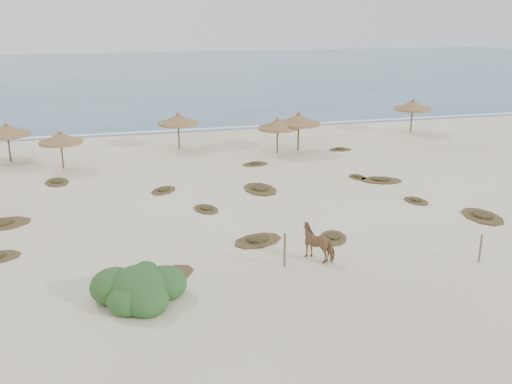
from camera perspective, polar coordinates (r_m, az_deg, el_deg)
ground at (r=23.56m, az=-0.08°, el=-5.99°), size 160.00×160.00×0.00m
ocean at (r=96.48m, az=-11.95°, el=11.58°), size 200.00×100.00×0.01m
foam_line at (r=48.12m, az=-8.18°, el=6.10°), size 70.00×0.60×0.01m
palapa_1 at (r=40.46m, az=-23.64°, el=5.62°), size 2.90×2.90×2.67m
palapa_2 at (r=37.44m, az=-18.97°, el=5.08°), size 3.01×3.01×2.50m
palapa_3 at (r=41.20m, az=-7.79°, el=7.15°), size 3.62×3.62×2.69m
palapa_4 at (r=40.32m, az=4.29°, el=7.20°), size 3.57×3.57×2.84m
palapa_5 at (r=39.53m, az=2.17°, el=6.72°), size 3.31×3.31×2.57m
palapa_6 at (r=48.27m, az=15.40°, el=8.32°), size 3.11×3.11×2.81m
horse at (r=22.81m, az=6.32°, el=-5.03°), size 1.58×1.76×1.38m
fence_post_near at (r=22.03m, az=2.89°, el=-5.81°), size 0.13×0.13×1.36m
fence_post_far at (r=24.04m, az=21.52°, el=-5.27°), size 0.11×0.11×1.17m
bush at (r=19.94m, az=-11.60°, el=-9.42°), size 3.30×2.90×1.48m
scrub_1 at (r=28.94m, az=-24.25°, el=-2.93°), size 3.14×2.42×0.16m
scrub_2 at (r=28.50m, az=-5.02°, el=-1.69°), size 1.54×1.92×0.16m
scrub_3 at (r=31.58m, az=0.41°, el=0.31°), size 1.98×2.80×0.16m
scrub_4 at (r=30.77m, az=15.72°, el=-0.83°), size 1.25×1.70×0.16m
scrub_5 at (r=34.06m, az=12.39°, el=1.18°), size 2.79×2.29×0.16m
scrub_6 at (r=34.84m, az=-19.28°, el=0.96°), size 1.60×2.19×0.16m
scrub_7 at (r=36.84m, az=-0.08°, el=2.83°), size 1.89×1.40×0.16m
scrub_9 at (r=24.56m, az=0.18°, el=-4.84°), size 2.67×2.24×0.16m
scrub_10 at (r=41.26m, az=8.42°, el=4.25°), size 1.68×1.14×0.16m
scrub_11 at (r=21.77m, az=-8.62°, el=-8.11°), size 2.42×2.16×0.16m
scrub_12 at (r=25.08m, az=7.74°, el=-4.52°), size 1.73×2.09×0.16m
scrub_13 at (r=31.76m, az=-9.22°, el=0.18°), size 1.98×2.13×0.16m
scrub_14 at (r=34.43m, az=10.12°, el=1.50°), size 1.05×1.44×0.16m
scrub_15 at (r=29.47m, az=21.69°, el=-2.26°), size 1.84×2.68×0.16m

